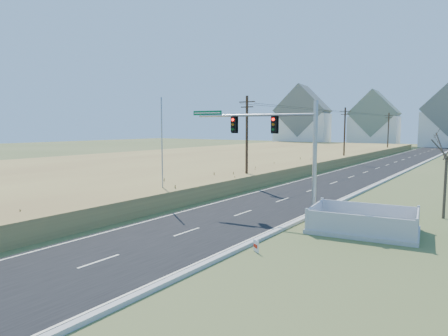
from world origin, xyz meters
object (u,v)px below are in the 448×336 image
flagpole (162,162)px  bare_tree (448,144)px  open_sign (256,246)px  traffic_signal_mast (287,147)px  fence_enclosure (363,227)px

flagpole → bare_tree: bearing=20.5°
bare_tree → open_sign: bearing=-116.4°
flagpole → traffic_signal_mast: bearing=10.8°
traffic_signal_mast → flagpole: 9.88m
fence_enclosure → open_sign: bearing=-122.7°
traffic_signal_mast → bare_tree: bearing=23.8°
traffic_signal_mast → flagpole: bearing=-175.2°
open_sign → traffic_signal_mast: bearing=139.0°
traffic_signal_mast → bare_tree: 10.23m
fence_enclosure → flagpole: (-15.09, -0.55, 3.00)m
traffic_signal_mast → fence_enclosure: size_ratio=1.50×
traffic_signal_mast → fence_enclosure: traffic_signal_mast is taller
fence_enclosure → flagpole: flagpole is taller
open_sign → bare_tree: 15.35m
open_sign → bare_tree: bearing=96.2°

